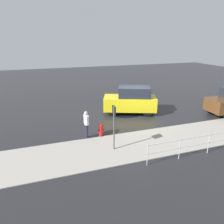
{
  "coord_description": "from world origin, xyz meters",
  "views": [
    {
      "loc": [
        6.47,
        13.74,
        5.46
      ],
      "look_at": [
        2.0,
        1.02,
        0.9
      ],
      "focal_mm": 35.0,
      "sensor_mm": 36.0,
      "label": 1
    }
  ],
  "objects_px": {
    "pedestrian": "(86,122)",
    "sign_post": "(114,121)",
    "fire_hydrant": "(101,130)",
    "moving_hatchback": "(131,100)"
  },
  "relations": [
    {
      "from": "pedestrian",
      "to": "sign_post",
      "type": "height_order",
      "value": "sign_post"
    },
    {
      "from": "pedestrian",
      "to": "fire_hydrant",
      "type": "bearing_deg",
      "value": 176.1
    },
    {
      "from": "sign_post",
      "to": "pedestrian",
      "type": "bearing_deg",
      "value": -61.79
    },
    {
      "from": "moving_hatchback",
      "to": "pedestrian",
      "type": "bearing_deg",
      "value": 37.5
    },
    {
      "from": "moving_hatchback",
      "to": "fire_hydrant",
      "type": "distance_m",
      "value": 4.73
    },
    {
      "from": "moving_hatchback",
      "to": "fire_hydrant",
      "type": "height_order",
      "value": "moving_hatchback"
    },
    {
      "from": "moving_hatchback",
      "to": "sign_post",
      "type": "relative_size",
      "value": 1.77
    },
    {
      "from": "moving_hatchback",
      "to": "sign_post",
      "type": "bearing_deg",
      "value": 57.69
    },
    {
      "from": "fire_hydrant",
      "to": "sign_post",
      "type": "xyz_separation_m",
      "value": [
        -0.16,
        1.79,
        1.18
      ]
    },
    {
      "from": "pedestrian",
      "to": "sign_post",
      "type": "xyz_separation_m",
      "value": [
        -0.99,
        1.85,
        0.62
      ]
    }
  ]
}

